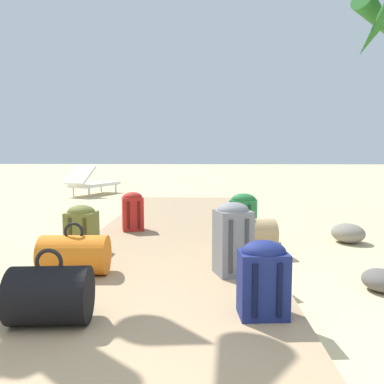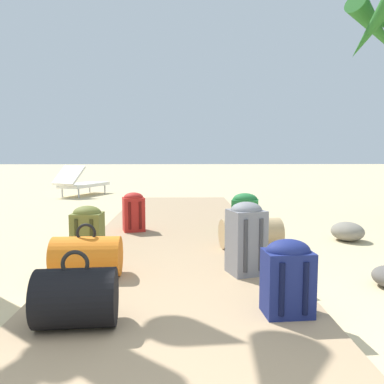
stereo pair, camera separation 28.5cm
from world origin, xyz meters
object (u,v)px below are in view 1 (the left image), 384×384
backpack_green (243,212)px  lounge_chair (92,182)px  backpack_navy (263,277)px  backpack_red (133,210)px  backpack_grey (233,237)px  duffel_bag_orange (74,255)px  backpack_olive (82,227)px  duffel_bag_tan (245,234)px  duffel_bag_black (50,295)px

backpack_green → lounge_chair: (-3.35, 4.98, -0.01)m
backpack_navy → backpack_red: bearing=115.8°
backpack_grey → backpack_navy: 0.86m
duffel_bag_orange → backpack_grey: 1.33m
lounge_chair → backpack_red: bearing=-68.4°
duffel_bag_orange → backpack_green: bearing=47.9°
backpack_navy → backpack_red: 2.97m
backpack_green → backpack_grey: 1.73m
backpack_olive → backpack_red: (0.33, 1.10, 0.01)m
duffel_bag_tan → duffel_bag_black: bearing=-125.6°
duffel_bag_black → backpack_navy: size_ratio=1.01×
backpack_grey → lounge_chair: bearing=114.8°
backpack_olive → lounge_chair: size_ratio=0.29×
backpack_olive → duffel_bag_black: (0.34, -1.71, -0.08)m
backpack_green → duffel_bag_black: bearing=-117.7°
duffel_bag_orange → lounge_chair: 6.96m
backpack_green → lounge_chair: 6.01m
backpack_olive → backpack_navy: size_ratio=1.00×
backpack_olive → duffel_bag_black: backpack_olive is taller
backpack_green → lounge_chair: size_ratio=0.30×
duffel_bag_tan → backpack_navy: size_ratio=1.42×
backpack_green → backpack_grey: size_ratio=0.82×
duffel_bag_tan → backpack_red: (-1.36, 0.92, 0.10)m
backpack_grey → lounge_chair: size_ratio=0.36×
backpack_olive → backpack_navy: 2.26m
backpack_olive → duffel_bag_tan: backpack_olive is taller
backpack_olive → duffel_bag_orange: size_ratio=0.86×
backpack_olive → duffel_bag_black: 1.75m
backpack_red → lounge_chair: bearing=111.6°
lounge_chair → duffel_bag_tan: bearing=-60.4°
lounge_chair → backpack_grey: bearing=-65.2°
backpack_grey → backpack_red: size_ratio=1.21×
backpack_green → duffel_bag_tan: (-0.06, -0.81, -0.10)m
backpack_green → backpack_grey: (-0.26, -1.71, 0.06)m
duffel_bag_orange → backpack_red: 1.87m
backpack_grey → lounge_chair: lounge_chair is taller
backpack_navy → backpack_red: backpack_red is taller
backpack_green → backpack_grey: bearing=-98.6°
backpack_grey → duffel_bag_tan: 0.94m
duffel_bag_black → duffel_bag_orange: bearing=100.0°
backpack_grey → duffel_bag_tan: backpack_grey is taller
duffel_bag_orange → backpack_green: size_ratio=1.12×
backpack_olive → backpack_grey: size_ratio=0.79×
duffel_bag_orange → backpack_olive: bearing=102.9°
backpack_olive → lounge_chair: 6.18m
duffel_bag_black → lounge_chair: (-1.94, 7.68, 0.07)m
duffel_bag_orange → backpack_navy: size_ratio=1.17×
lounge_chair → backpack_green: bearing=-56.0°
duffel_bag_tan → lounge_chair: size_ratio=0.41×
backpack_green → duffel_bag_tan: backpack_green is taller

